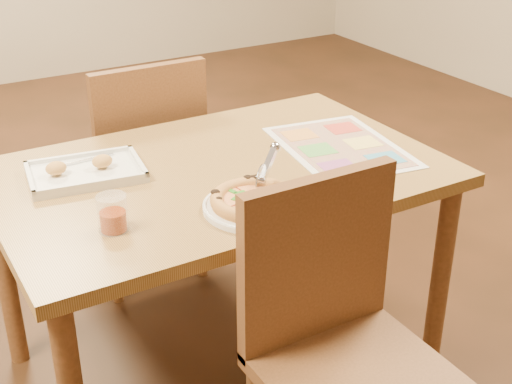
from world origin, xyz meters
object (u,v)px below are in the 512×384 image
plate (256,207)px  menu (341,147)px  pizza_cutter (266,169)px  appetizer_tray (85,172)px  dining_table (219,194)px  chair_far (144,148)px  chair_near (337,317)px  glass_tumbler (113,215)px  pizza (254,200)px

plate → menu: plate is taller
pizza_cutter → appetizer_tray: (-0.37, 0.38, -0.07)m
pizza_cutter → appetizer_tray: bearing=93.1°
dining_table → chair_far: 0.61m
chair_near → pizza_cutter: (0.02, 0.36, 0.24)m
plate → appetizer_tray: size_ratio=0.80×
chair_near → glass_tumbler: (-0.39, 0.40, 0.19)m
menu → dining_table: bearing=172.5°
chair_near → menu: chair_near is taller
appetizer_tray → menu: bearing=-14.4°
pizza_cutter → dining_table: bearing=52.9°
chair_near → menu: 0.70m
chair_near → appetizer_tray: bearing=115.6°
pizza → menu: pizza is taller
chair_far → appetizer_tray: (-0.36, -0.46, 0.17)m
plate → pizza_cutter: 0.10m
chair_near → chair_far: (-0.00, 1.20, 0.00)m
glass_tumbler → menu: (0.80, 0.14, -0.04)m
chair_far → pizza: 0.90m
chair_near → pizza: size_ratio=2.01×
dining_table → menu: 0.42m
dining_table → pizza_cutter: size_ratio=9.79×
pizza → dining_table: bearing=82.3°
chair_near → plate: chair_near is taller
dining_table → chair_near: size_ratio=2.77×
pizza_cutter → menu: 0.44m
menu → appetizer_tray: bearing=165.6°
chair_far → pizza_cutter: size_ratio=3.54×
dining_table → menu: menu is taller
dining_table → chair_far: size_ratio=2.77×
pizza → appetizer_tray: size_ratio=0.67×
glass_tumbler → dining_table: bearing=26.6°
pizza → glass_tumbler: bearing=167.5°
chair_far → pizza: chair_far is taller
chair_near → menu: bearing=53.6°
menu → chair_near: bearing=-126.4°
chair_near → glass_tumbler: 0.60m
appetizer_tray → menu: appetizer_tray is taller
plate → pizza: bearing=149.6°
chair_far → glass_tumbler: chair_far is taller
appetizer_tray → glass_tumbler: (-0.04, -0.34, 0.03)m
chair_far → pizza_cutter: 0.88m
chair_far → menu: size_ratio=0.99×
plate → menu: size_ratio=0.59×
dining_table → pizza: pizza is taller
dining_table → chair_far: bearing=90.0°
pizza → pizza_cutter: size_ratio=1.76×
dining_table → pizza_cutter: bearing=-85.9°
pizza_cutter → menu: pizza_cutter is taller
pizza → menu: 0.50m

